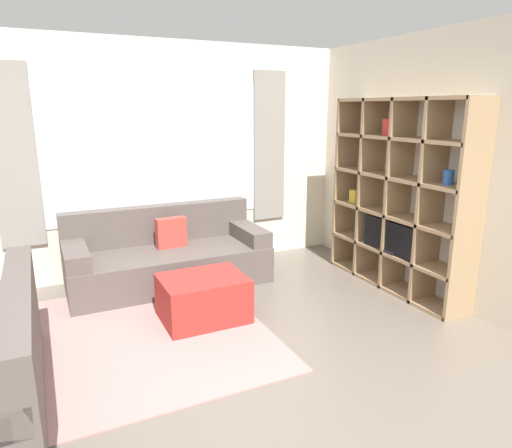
{
  "coord_description": "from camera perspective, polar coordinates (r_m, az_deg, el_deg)",
  "views": [
    {
      "loc": [
        -1.28,
        -2.07,
        1.94
      ],
      "look_at": [
        0.59,
        1.79,
        0.85
      ],
      "focal_mm": 32.0,
      "sensor_mm": 36.0,
      "label": 1
    }
  ],
  "objects": [
    {
      "name": "wall_back",
      "position": [
        5.54,
        -12.42,
        7.91
      ],
      "size": [
        5.95,
        0.11,
        2.7
      ],
      "color": "beige",
      "rests_on": "ground_plane"
    },
    {
      "name": "wall_right",
      "position": [
        5.25,
        19.17,
        7.04
      ],
      "size": [
        0.07,
        4.46,
        2.7
      ],
      "primitive_type": "cube",
      "color": "beige",
      "rests_on": "ground_plane"
    },
    {
      "name": "area_rug",
      "position": [
        4.23,
        -16.14,
        -13.54
      ],
      "size": [
        2.4,
        2.3,
        0.01
      ],
      "primitive_type": "cube",
      "color": "gray",
      "rests_on": "ground_plane"
    },
    {
      "name": "ground_plane",
      "position": [
        3.11,
        5.07,
        -24.42
      ],
      "size": [
        16.0,
        16.0,
        0.0
      ],
      "primitive_type": "plane",
      "color": "#665B51"
    },
    {
      "name": "couch_main",
      "position": [
        5.28,
        -11.0,
        -4.16
      ],
      "size": [
        2.19,
        0.93,
        0.84
      ],
      "color": "#564C47",
      "rests_on": "ground_plane"
    },
    {
      "name": "shelving_unit",
      "position": [
        5.15,
        17.58,
        3.3
      ],
      "size": [
        0.37,
        1.85,
        2.05
      ],
      "color": "silver",
      "rests_on": "ground_plane"
    },
    {
      "name": "ottoman",
      "position": [
        4.35,
        -6.56,
        -9.23
      ],
      "size": [
        0.77,
        0.6,
        0.42
      ],
      "color": "#A82823",
      "rests_on": "ground_plane"
    }
  ]
}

